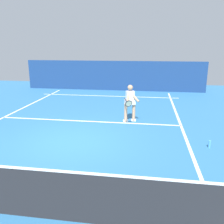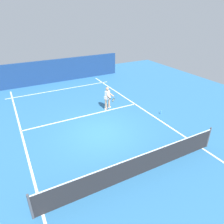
% 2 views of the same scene
% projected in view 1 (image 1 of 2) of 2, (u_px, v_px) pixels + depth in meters
% --- Properties ---
extents(ground_plane, '(26.42, 26.42, 0.00)m').
position_uv_depth(ground_plane, '(70.00, 142.00, 7.99)').
color(ground_plane, teal).
extents(court_back_wall, '(12.67, 0.24, 2.06)m').
position_uv_depth(court_back_wall, '(114.00, 76.00, 17.12)').
color(court_back_wall, navy).
rests_on(court_back_wall, ground).
extents(baseline_marking, '(8.67, 0.10, 0.01)m').
position_uv_depth(baseline_marking, '(109.00, 96.00, 15.29)').
color(baseline_marking, white).
rests_on(baseline_marking, ground).
extents(service_line_marking, '(7.67, 0.10, 0.01)m').
position_uv_depth(service_line_marking, '(87.00, 121.00, 10.17)').
color(service_line_marking, white).
rests_on(service_line_marking, ground).
extents(sideline_left_marking, '(0.10, 18.33, 0.01)m').
position_uv_depth(sideline_left_marking, '(190.00, 149.00, 7.43)').
color(sideline_left_marking, white).
rests_on(sideline_left_marking, ground).
extents(court_net, '(8.35, 0.08, 1.10)m').
position_uv_depth(court_net, '(7.00, 190.00, 4.42)').
color(court_net, '#4C4C51').
rests_on(court_net, ground).
extents(tennis_player, '(0.68, 1.13, 1.55)m').
position_uv_depth(tennis_player, '(130.00, 102.00, 9.91)').
color(tennis_player, tan).
rests_on(tennis_player, ground).
extents(tennis_ball_near, '(0.07, 0.07, 0.07)m').
position_uv_depth(tennis_ball_near, '(64.00, 201.00, 4.90)').
color(tennis_ball_near, '#D1E533').
rests_on(tennis_ball_near, ground).
extents(water_bottle, '(0.07, 0.07, 0.24)m').
position_uv_depth(water_bottle, '(210.00, 144.00, 7.50)').
color(water_bottle, '#4C9EE5').
rests_on(water_bottle, ground).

